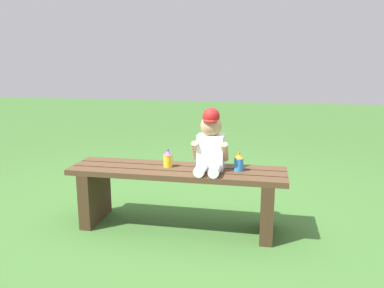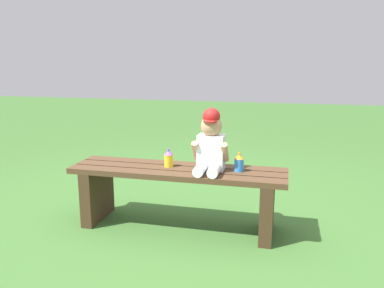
% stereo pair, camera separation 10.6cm
% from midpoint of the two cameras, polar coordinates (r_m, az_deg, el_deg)
% --- Properties ---
extents(ground_plane, '(16.00, 16.00, 0.00)m').
position_cam_midpoint_polar(ground_plane, '(2.70, -3.29, -12.10)').
color(ground_plane, '#3D6B2D').
extents(park_bench, '(1.43, 0.36, 0.41)m').
position_cam_midpoint_polar(park_bench, '(2.60, -3.37, -6.47)').
color(park_bench, '#513823').
rests_on(park_bench, ground_plane).
extents(child_figure, '(0.23, 0.27, 0.40)m').
position_cam_midpoint_polar(child_figure, '(2.47, 1.50, 0.06)').
color(child_figure, white).
rests_on(child_figure, park_bench).
extents(sippy_cup_left, '(0.06, 0.06, 0.12)m').
position_cam_midpoint_polar(sippy_cup_left, '(2.58, -4.75, -2.14)').
color(sippy_cup_left, yellow).
rests_on(sippy_cup_left, park_bench).
extents(sippy_cup_right, '(0.06, 0.06, 0.12)m').
position_cam_midpoint_polar(sippy_cup_right, '(2.50, 5.71, -2.66)').
color(sippy_cup_right, '#338CE5').
rests_on(sippy_cup_right, park_bench).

